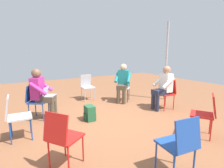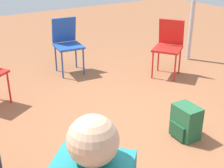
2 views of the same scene
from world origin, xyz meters
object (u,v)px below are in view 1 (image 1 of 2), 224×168
(chair_southwest, at_px, (35,99))
(chair_northeast, at_px, (206,112))
(chair_east, at_px, (180,142))
(backpack_near_laptop_user, at_px, (90,114))
(person_in_teal, at_px, (123,81))
(chair_north, at_px, (167,92))
(chair_southeast, at_px, (62,135))
(chair_northwest, at_px, (124,86))
(chair_west, at_px, (87,85))
(person_with_laptop, at_px, (42,91))
(person_in_white, at_px, (163,85))
(chair_south, at_px, (15,114))

(chair_southwest, bearing_deg, chair_northeast, 77.76)
(chair_east, distance_m, backpack_near_laptop_user, 2.42)
(person_in_teal, bearing_deg, chair_east, 112.36)
(chair_southwest, relative_size, backpack_near_laptop_user, 2.36)
(chair_north, height_order, chair_northeast, same)
(chair_southeast, height_order, chair_northwest, same)
(chair_northwest, bearing_deg, chair_southeast, 87.05)
(chair_southwest, height_order, person_in_teal, person_in_teal)
(chair_north, xyz_separation_m, chair_west, (-2.10, -1.60, 0.00))
(chair_north, xyz_separation_m, person_with_laptop, (-1.00, -3.24, 0.20))
(chair_east, height_order, person_in_white, person_in_white)
(chair_east, distance_m, person_with_laptop, 3.28)
(chair_southeast, bearing_deg, person_in_teal, 97.47)
(chair_southeast, relative_size, person_in_white, 0.69)
(chair_east, distance_m, person_in_white, 2.84)
(chair_southeast, bearing_deg, chair_northeast, 45.31)
(chair_northeast, relative_size, backpack_near_laptop_user, 2.36)
(chair_east, height_order, backpack_near_laptop_user, chair_east)
(person_in_white, bearing_deg, chair_southwest, 77.32)
(chair_northeast, relative_size, chair_southeast, 1.00)
(chair_east, bearing_deg, chair_northwest, 73.27)
(chair_east, relative_size, person_in_white, 0.69)
(chair_west, bearing_deg, chair_south, 44.12)
(chair_southwest, bearing_deg, person_in_teal, 126.00)
(person_with_laptop, relative_size, person_in_white, 1.00)
(chair_east, bearing_deg, backpack_near_laptop_user, 101.84)
(chair_south, relative_size, backpack_near_laptop_user, 2.36)
(person_in_teal, bearing_deg, chair_southwest, 48.24)
(chair_northeast, distance_m, backpack_near_laptop_user, 2.50)
(chair_west, xyz_separation_m, chair_northwest, (0.74, 1.01, 0.00))
(person_in_teal, bearing_deg, chair_north, 164.63)
(person_in_white, height_order, backpack_near_laptop_user, person_in_white)
(chair_northwest, height_order, person_with_laptop, person_with_laptop)
(chair_north, xyz_separation_m, chair_northeast, (1.58, -0.71, 0.00))
(chair_east, distance_m, chair_northwest, 3.74)
(chair_northwest, relative_size, person_in_white, 0.69)
(chair_south, height_order, chair_southeast, same)
(chair_south, height_order, person_with_laptop, person_with_laptop)
(chair_east, relative_size, chair_southeast, 1.00)
(person_in_teal, xyz_separation_m, backpack_near_laptop_user, (0.93, -1.59, -0.54))
(chair_north, bearing_deg, chair_northwest, 29.24)
(chair_southeast, height_order, backpack_near_laptop_user, chair_southeast)
(chair_west, relative_size, person_in_teal, 0.69)
(chair_northwest, bearing_deg, backpack_near_laptop_user, 76.47)
(chair_northeast, relative_size, person_in_white, 0.69)
(chair_northwest, xyz_separation_m, backpack_near_laptop_user, (1.04, -1.71, -0.34))
(chair_northeast, distance_m, chair_east, 1.47)
(backpack_near_laptop_user, bearing_deg, chair_west, 158.74)
(chair_southeast, bearing_deg, chair_northwest, 97.61)
(person_with_laptop, xyz_separation_m, backpack_near_laptop_user, (0.68, 0.94, -0.53))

